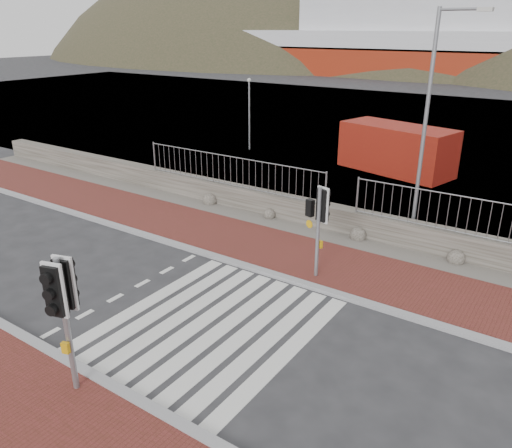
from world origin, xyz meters
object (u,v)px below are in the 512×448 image
Objects in this scene: ferry at (367,37)px; streetlight at (430,118)px; traffic_signal_near at (62,298)px; shipping_container at (397,149)px; traffic_signal_far at (318,213)px.

streetlight is at bearing -65.64° from ferry.
traffic_signal_near is 19.56m from shipping_container.
streetlight is at bearing -51.54° from shipping_container.
ferry is 65.67m from streetlight.
streetlight reaches higher than shipping_container.
ferry reaches higher than traffic_signal_far.
ferry is 69.25m from traffic_signal_far.
shipping_container is at bearing -65.61° from ferry.
traffic_signal_near is 7.25m from traffic_signal_far.
ferry reaches higher than traffic_signal_near.
traffic_signal_near is 1.07× the size of traffic_signal_far.
ferry is 6.75× the size of streetlight.
traffic_signal_far is at bearing -68.31° from ferry.
traffic_signal_far is at bearing -66.30° from shipping_container.
traffic_signal_near is 0.54× the size of shipping_container.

